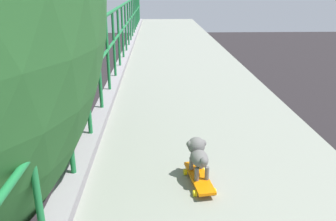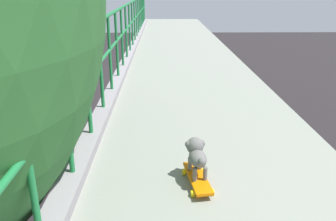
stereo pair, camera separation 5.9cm
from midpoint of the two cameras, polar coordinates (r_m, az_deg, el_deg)
name	(u,v)px [view 2 (the right image)]	position (r m, az deg, el deg)	size (l,w,h in m)	color
car_yellow_cab_seventh	(53,130)	(18.73, -18.62, -3.04)	(1.89, 4.26, 1.53)	yellow
city_bus	(39,64)	(28.63, -20.78, 7.37)	(2.56, 10.05, 3.48)	beige
toy_skateboard	(197,178)	(2.95, 5.54, -11.22)	(0.24, 0.53, 0.08)	orange
small_dog	(197,153)	(2.92, 5.40, -7.18)	(0.19, 0.37, 0.30)	slate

